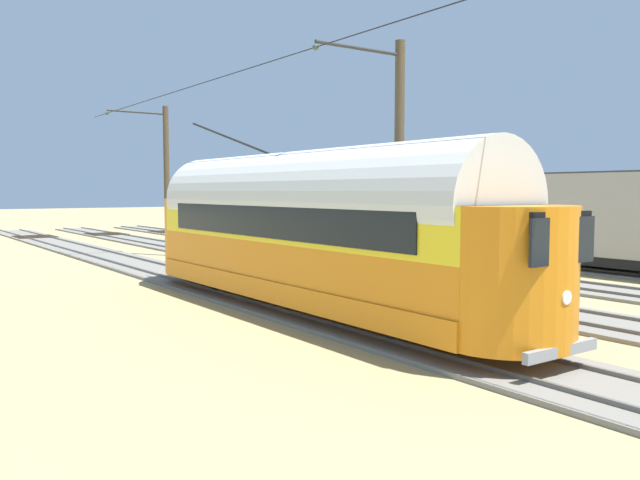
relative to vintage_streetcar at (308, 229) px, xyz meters
name	(u,v)px	position (x,y,z in m)	size (l,w,h in m)	color
ground_plane	(432,280)	(-7.30, -2.70, -2.25)	(220.00, 220.00, 0.00)	tan
track_streetcar_siding	(547,265)	(-14.60, -3.01, -2.20)	(2.80, 80.00, 0.18)	slate
track_adjacent_siding	(471,273)	(-9.73, -3.01, -2.20)	(2.80, 80.00, 0.18)	slate
track_third_siding	(375,283)	(-4.87, -3.01, -2.20)	(2.80, 80.00, 0.18)	slate
track_outer_siding	(252,296)	(0.00, -3.01, -2.20)	(2.80, 80.00, 0.18)	slate
vintage_streetcar	(308,229)	(0.00, 0.00, 0.00)	(2.65, 15.55, 5.45)	orange
boxcar_adjacent	(591,217)	(-14.60, -1.04, -0.09)	(2.96, 11.15, 3.85)	#B2A893
catenary_pole_foreground	(165,178)	(-2.80, -16.83, 1.65)	(3.11, 0.28, 7.44)	#4C3D28
catenary_pole_mid_near	(397,168)	(-2.80, 0.37, 1.65)	(3.11, 0.28, 7.44)	#4C3D28
overhead_wire_run	(301,53)	(-0.07, -0.42, 4.65)	(2.90, 38.39, 0.18)	black
switch_stand	(456,238)	(-16.36, -10.00, -1.55)	(0.50, 0.30, 1.24)	black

